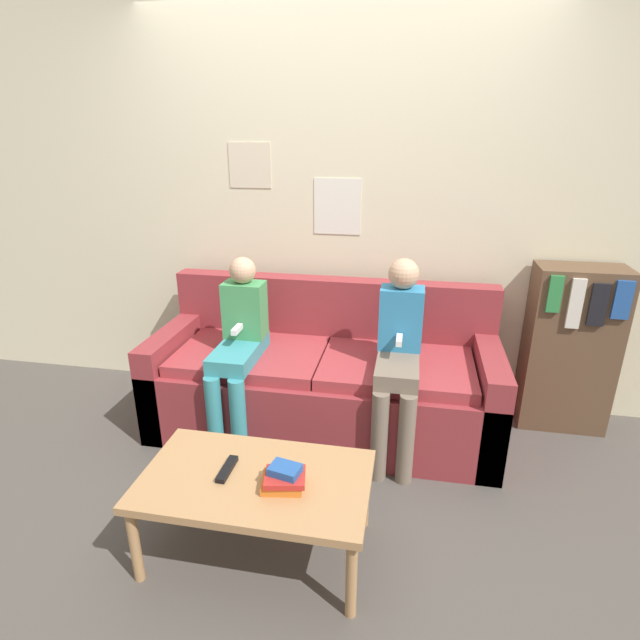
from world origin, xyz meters
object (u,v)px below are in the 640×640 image
object	(u,v)px
coffee_table	(256,485)
person_left	(239,343)
bookshelf	(569,348)
couch	(324,382)
person_right	(399,351)
tv_remote	(227,469)

from	to	relation	value
coffee_table	person_left	distance (m)	0.98
coffee_table	bookshelf	size ratio (longest dim) A/B	0.94
couch	coffee_table	size ratio (longest dim) A/B	2.13
person_right	tv_remote	xyz separation A→B (m)	(-0.68, -0.86, -0.23)
coffee_table	tv_remote	xyz separation A→B (m)	(-0.13, 0.01, 0.05)
couch	person_right	world-z (taller)	person_right
person_right	tv_remote	distance (m)	1.13
coffee_table	person_right	world-z (taller)	person_right
person_left	coffee_table	bearing A→B (deg)	-67.18
person_left	person_right	size ratio (longest dim) A/B	0.97
couch	tv_remote	xyz separation A→B (m)	(-0.23, -1.06, 0.10)
person_left	person_right	xyz separation A→B (m)	(0.92, 0.01, 0.02)
person_left	person_right	distance (m)	0.92
coffee_table	person_left	world-z (taller)	person_left
couch	tv_remote	world-z (taller)	couch
person_right	bookshelf	distance (m)	1.15
couch	person_left	bearing A→B (deg)	-156.68
coffee_table	bookshelf	xyz separation A→B (m)	(1.58, 1.38, 0.17)
person_left	bookshelf	distance (m)	2.02
couch	tv_remote	size ratio (longest dim) A/B	12.18
person_right	tv_remote	bearing A→B (deg)	-128.45
person_right	tv_remote	world-z (taller)	person_right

